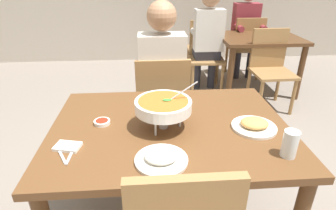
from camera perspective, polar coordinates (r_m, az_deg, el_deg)
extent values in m
cube|color=brown|center=(1.55, 0.42, -4.78)|extent=(1.30, 0.96, 0.04)
cylinder|color=brown|center=(2.15, -16.61, -7.79)|extent=(0.07, 0.07, 0.69)
cylinder|color=brown|center=(2.21, 15.01, -6.55)|extent=(0.07, 0.07, 0.69)
cube|color=olive|center=(2.43, -1.25, 0.07)|extent=(0.44, 0.44, 0.03)
cube|color=olive|center=(2.15, -1.02, 3.46)|extent=(0.42, 0.04, 0.45)
cylinder|color=olive|center=(2.72, 2.57, -2.29)|extent=(0.04, 0.04, 0.42)
cylinder|color=olive|center=(2.71, -5.46, -2.57)|extent=(0.04, 0.04, 0.42)
cylinder|color=olive|center=(2.40, 3.63, -6.62)|extent=(0.04, 0.04, 0.42)
cylinder|color=olive|center=(2.38, -5.55, -6.98)|extent=(0.04, 0.04, 0.42)
cylinder|color=#2D2D38|center=(2.56, 1.01, -3.88)|extent=(0.10, 0.10, 0.45)
cylinder|color=#2D2D38|center=(2.55, -3.48, -4.05)|extent=(0.10, 0.10, 0.45)
cube|color=#2D2D38|center=(2.38, -1.24, 1.48)|extent=(0.32, 0.32, 0.12)
cube|color=beige|center=(2.20, -1.20, 7.96)|extent=(0.36, 0.20, 0.50)
sphere|color=#A57756|center=(2.11, -1.30, 17.82)|extent=(0.22, 0.22, 0.22)
cylinder|color=beige|center=(2.41, 2.37, 8.41)|extent=(0.08, 0.28, 0.08)
cylinder|color=beige|center=(2.40, -5.32, 8.20)|extent=(0.08, 0.28, 0.08)
cylinder|color=silver|center=(1.50, 2.47, -2.79)|extent=(0.01, 0.01, 0.10)
cylinder|color=silver|center=(1.56, -2.78, -1.59)|extent=(0.01, 0.01, 0.10)
cylinder|color=silver|center=(1.43, -2.58, -4.51)|extent=(0.01, 0.01, 0.10)
torus|color=silver|center=(1.47, -0.97, -1.22)|extent=(0.21, 0.21, 0.01)
cylinder|color=#B2B2B7|center=(1.51, -0.95, -3.98)|extent=(0.05, 0.05, 0.04)
cone|color=orange|center=(1.49, -0.96, -2.92)|extent=(0.02, 0.02, 0.04)
cylinder|color=white|center=(1.46, -0.98, -0.17)|extent=(0.30, 0.30, 0.06)
cylinder|color=#AD6023|center=(1.45, -0.99, 0.71)|extent=(0.26, 0.26, 0.01)
ellipsoid|color=#388433|center=(1.44, -0.20, 1.06)|extent=(0.05, 0.03, 0.01)
cylinder|color=silver|center=(1.46, 2.49, 2.41)|extent=(0.18, 0.01, 0.13)
cylinder|color=white|center=(1.27, -1.38, -11.24)|extent=(0.24, 0.24, 0.01)
ellipsoid|color=white|center=(1.25, -1.39, -10.32)|extent=(0.15, 0.13, 0.04)
cylinder|color=white|center=(1.58, 17.22, -4.34)|extent=(0.24, 0.24, 0.01)
ellipsoid|color=tan|center=(1.56, 17.34, -3.54)|extent=(0.15, 0.13, 0.04)
cylinder|color=white|center=(1.59, -13.38, -3.45)|extent=(0.09, 0.09, 0.02)
cylinder|color=maroon|center=(1.59, -13.41, -3.17)|extent=(0.07, 0.07, 0.01)
cube|color=white|center=(1.44, -19.91, -8.02)|extent=(0.14, 0.11, 0.02)
cube|color=silver|center=(1.40, -21.16, -9.29)|extent=(0.09, 0.16, 0.01)
cube|color=silver|center=(1.39, -19.17, -9.31)|extent=(0.02, 0.17, 0.01)
cylinder|color=silver|center=(1.38, 23.73, -7.31)|extent=(0.07, 0.07, 0.13)
cylinder|color=#4C331E|center=(1.39, 23.59, -8.00)|extent=(0.06, 0.06, 0.08)
cube|color=#51331C|center=(3.82, 18.26, 12.92)|extent=(1.00, 0.80, 0.04)
cylinder|color=#51331C|center=(3.47, 12.62, 6.00)|extent=(0.07, 0.07, 0.69)
cylinder|color=#51331C|center=(3.81, 25.47, 5.90)|extent=(0.07, 0.07, 0.69)
cylinder|color=#51331C|center=(4.09, 10.03, 9.33)|extent=(0.07, 0.07, 0.69)
cylinder|color=#51331C|center=(4.39, 21.40, 9.08)|extent=(0.07, 0.07, 0.69)
cube|color=olive|center=(3.73, 7.85, 9.28)|extent=(0.46, 0.46, 0.03)
cube|color=olive|center=(3.86, 7.65, 13.56)|extent=(0.42, 0.06, 0.45)
cylinder|color=olive|center=(3.60, 5.05, 5.01)|extent=(0.04, 0.04, 0.42)
cylinder|color=olive|center=(3.66, 11.00, 4.97)|extent=(0.04, 0.04, 0.42)
cylinder|color=olive|center=(3.96, 4.52, 7.01)|extent=(0.04, 0.04, 0.42)
cylinder|color=olive|center=(4.01, 9.98, 6.96)|extent=(0.04, 0.04, 0.42)
cube|color=olive|center=(4.40, 15.22, 11.23)|extent=(0.44, 0.44, 0.03)
cube|color=olive|center=(4.16, 16.49, 13.67)|extent=(0.42, 0.04, 0.45)
cylinder|color=olive|center=(4.69, 16.39, 9.13)|extent=(0.04, 0.04, 0.42)
cylinder|color=olive|center=(4.58, 11.87, 9.21)|extent=(0.04, 0.04, 0.42)
cylinder|color=olive|center=(4.36, 18.03, 7.62)|extent=(0.04, 0.04, 0.42)
cylinder|color=olive|center=(4.23, 13.21, 7.67)|extent=(0.04, 0.04, 0.42)
cube|color=olive|center=(4.23, 7.10, 11.34)|extent=(0.45, 0.45, 0.03)
cube|color=olive|center=(4.21, 10.05, 14.46)|extent=(0.05, 0.42, 0.45)
cylinder|color=olive|center=(4.44, 4.08, 9.18)|extent=(0.04, 0.04, 0.42)
cylinder|color=olive|center=(4.08, 4.74, 7.61)|extent=(0.04, 0.04, 0.42)
cylinder|color=olive|center=(4.50, 8.94, 9.18)|extent=(0.04, 0.04, 0.42)
cylinder|color=olive|center=(4.15, 9.99, 7.62)|extent=(0.04, 0.04, 0.42)
cube|color=olive|center=(3.40, 20.70, 6.10)|extent=(0.45, 0.45, 0.03)
cube|color=olive|center=(3.50, 19.98, 10.93)|extent=(0.42, 0.05, 0.45)
cylinder|color=olive|center=(3.24, 18.40, 1.19)|extent=(0.04, 0.04, 0.42)
cylinder|color=olive|center=(3.41, 24.28, 1.40)|extent=(0.04, 0.04, 0.42)
cylinder|color=olive|center=(3.56, 16.13, 3.78)|extent=(0.04, 0.04, 0.42)
cylinder|color=olive|center=(3.71, 21.62, 3.87)|extent=(0.04, 0.04, 0.42)
cylinder|color=#2D2D38|center=(3.89, 8.90, 6.69)|extent=(0.10, 0.10, 0.45)
cylinder|color=#2D2D38|center=(3.86, 5.98, 6.66)|extent=(0.10, 0.10, 0.45)
cube|color=#2D2D38|center=(3.75, 7.82, 10.58)|extent=(0.32, 0.32, 0.12)
cube|color=beige|center=(3.60, 8.38, 14.97)|extent=(0.36, 0.20, 0.50)
cylinder|color=beige|center=(3.84, 10.11, 14.78)|extent=(0.08, 0.28, 0.08)
cylinder|color=beige|center=(3.78, 5.23, 14.87)|extent=(0.08, 0.28, 0.08)
cylinder|color=#2D2D38|center=(4.34, 13.95, 8.27)|extent=(0.10, 0.10, 0.45)
cylinder|color=#2D2D38|center=(4.40, 16.45, 8.23)|extent=(0.10, 0.10, 0.45)
cube|color=#2D2D38|center=(4.33, 15.49, 12.00)|extent=(0.32, 0.32, 0.12)
cube|color=maroon|center=(4.34, 15.65, 16.22)|extent=(0.36, 0.20, 0.50)
cylinder|color=maroon|center=(4.11, 14.29, 15.15)|extent=(0.08, 0.28, 0.08)
cylinder|color=maroon|center=(4.22, 18.56, 14.89)|extent=(0.08, 0.28, 0.08)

